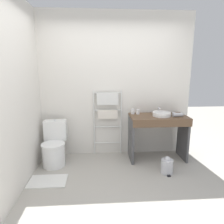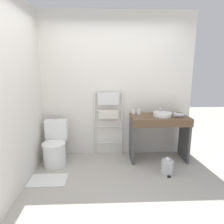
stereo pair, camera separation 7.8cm
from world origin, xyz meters
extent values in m
plane|color=#A8A399|center=(0.00, 0.00, 0.00)|extent=(12.00, 12.00, 0.00)
cube|color=silver|center=(0.00, 1.51, 1.33)|extent=(2.94, 0.12, 2.66)
cube|color=silver|center=(-1.41, 0.73, 1.33)|extent=(0.12, 2.15, 2.66)
cylinder|color=white|center=(-1.07, 0.99, 0.19)|extent=(0.38, 0.38, 0.38)
cylinder|color=white|center=(-1.07, 0.99, 0.39)|extent=(0.40, 0.40, 0.02)
cube|color=white|center=(-1.07, 1.25, 0.56)|extent=(0.39, 0.18, 0.36)
cylinder|color=silver|center=(-1.07, 1.25, 0.75)|extent=(0.05, 0.05, 0.01)
cylinder|color=silver|center=(-0.37, 1.42, 0.63)|extent=(0.02, 0.02, 1.26)
cylinder|color=silver|center=(0.15, 1.42, 0.63)|extent=(0.02, 0.02, 1.26)
cylinder|color=silver|center=(-0.11, 1.42, 0.23)|extent=(0.52, 0.02, 0.02)
cylinder|color=silver|center=(-0.11, 1.42, 0.56)|extent=(0.52, 0.02, 0.02)
cylinder|color=silver|center=(-0.11, 1.42, 0.88)|extent=(0.52, 0.02, 0.02)
cylinder|color=silver|center=(-0.11, 1.42, 1.21)|extent=(0.52, 0.02, 0.02)
cube|color=silver|center=(-0.11, 1.39, 1.11)|extent=(0.40, 0.04, 0.23)
cube|color=silver|center=(-0.11, 1.39, 0.81)|extent=(0.38, 0.04, 0.17)
cube|color=brown|center=(0.79, 1.14, 0.81)|extent=(1.02, 0.55, 0.03)
cube|color=brown|center=(0.79, 0.88, 0.74)|extent=(1.02, 0.02, 0.10)
cube|color=#4C4C4F|center=(0.31, 1.14, 0.40)|extent=(0.04, 0.47, 0.79)
cube|color=#4C4C4F|center=(1.28, 1.14, 0.40)|extent=(0.04, 0.47, 0.79)
cylinder|color=white|center=(0.84, 1.12, 0.86)|extent=(0.32, 0.32, 0.07)
cylinder|color=silver|center=(0.84, 1.12, 0.90)|extent=(0.27, 0.27, 0.01)
cylinder|color=silver|center=(0.84, 1.31, 0.89)|extent=(0.02, 0.02, 0.12)
cylinder|color=silver|center=(0.84, 1.26, 0.94)|extent=(0.02, 0.09, 0.02)
cylinder|color=white|center=(0.36, 1.31, 0.88)|extent=(0.07, 0.07, 0.09)
cylinder|color=white|center=(0.45, 1.29, 0.87)|extent=(0.07, 0.07, 0.09)
cylinder|color=#B7B7BC|center=(1.10, 1.04, 0.86)|extent=(0.16, 0.07, 0.07)
cone|color=#9C9CA0|center=(1.21, 1.04, 0.86)|extent=(0.06, 0.06, 0.06)
cube|color=#B7B7BC|center=(1.06, 1.12, 0.86)|extent=(0.04, 0.09, 0.05)
cylinder|color=silver|center=(0.81, 0.61, 0.12)|extent=(0.19, 0.19, 0.23)
sphere|color=silver|center=(0.81, 0.61, 0.25)|extent=(0.09, 0.09, 0.09)
cube|color=black|center=(0.81, 0.49, 0.01)|extent=(0.05, 0.04, 0.02)
cube|color=silver|center=(-1.06, 0.49, 0.01)|extent=(0.56, 0.36, 0.01)
camera|label=1|loc=(-0.28, -2.27, 1.67)|focal=32.00mm
camera|label=2|loc=(-0.20, -2.28, 1.67)|focal=32.00mm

